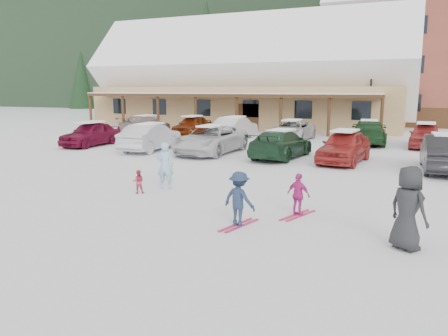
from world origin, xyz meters
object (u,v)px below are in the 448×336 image
at_px(parked_car_3, 281,144).
at_px(parked_car_10, 292,130).
at_px(parked_car_2, 211,140).
at_px(parked_car_9, 235,128).
at_px(toddler_red, 138,182).
at_px(child_navy, 239,199).
at_px(parked_car_8, 192,126).
at_px(parked_car_4, 344,146).
at_px(parked_car_12, 425,135).
at_px(bystander_dark, 408,208).
at_px(parked_car_5, 444,153).
at_px(parked_car_7, 145,125).
at_px(lamp_post, 371,91).
at_px(adult_skier, 165,166).
at_px(parked_car_1, 150,137).
at_px(day_lodge, 247,83).
at_px(parked_car_11, 369,132).
at_px(parked_car_0, 91,134).
at_px(child_magenta, 298,195).

relative_size(parked_car_3, parked_car_10, 0.97).
relative_size(parked_car_2, parked_car_9, 1.15).
xyz_separation_m(toddler_red, child_navy, (4.37, -1.96, 0.31)).
relative_size(parked_car_3, parked_car_8, 1.15).
relative_size(parked_car_4, parked_car_12, 1.03).
xyz_separation_m(bystander_dark, parked_car_5, (1.27, 10.43, -0.14)).
bearing_deg(parked_car_9, parked_car_4, 142.03).
xyz_separation_m(parked_car_4, parked_car_7, (-15.91, 7.35, -0.05)).
bearing_deg(lamp_post, parked_car_9, -135.23).
xyz_separation_m(lamp_post, parked_car_9, (-8.06, -7.99, -2.46)).
distance_m(adult_skier, parked_car_2, 8.56).
distance_m(lamp_post, child_navy, 26.07).
bearing_deg(adult_skier, lamp_post, -115.92).
bearing_deg(parked_car_3, parked_car_1, 8.44).
height_order(day_lodge, parked_car_3, day_lodge).
distance_m(toddler_red, parked_car_9, 16.27).
height_order(adult_skier, parked_car_3, adult_skier).
distance_m(child_navy, parked_car_5, 11.57).
bearing_deg(parked_car_4, toddler_red, -114.32).
bearing_deg(parked_car_7, parked_car_3, 154.85).
bearing_deg(parked_car_1, parked_car_8, -82.09).
distance_m(toddler_red, parked_car_1, 10.25).
bearing_deg(adult_skier, parked_car_11, -123.03).
xyz_separation_m(adult_skier, parked_car_9, (-3.48, 15.07, -0.04)).
xyz_separation_m(parked_car_8, parked_car_10, (7.71, -0.51, -0.02)).
bearing_deg(toddler_red, lamp_post, -130.88).
height_order(parked_car_4, parked_car_5, parked_car_5).
bearing_deg(parked_car_2, adult_skier, -74.14).
distance_m(child_navy, parked_car_12, 18.86).
relative_size(parked_car_0, parked_car_2, 0.80).
xyz_separation_m(toddler_red, parked_car_7, (-10.55, 16.40, 0.31)).
xyz_separation_m(day_lodge, parked_car_4, (11.73, -18.30, -3.18)).
xyz_separation_m(bystander_dark, parked_car_8, (-15.14, 19.08, -0.20)).
distance_m(lamp_post, bystander_dark, 26.32).
xyz_separation_m(parked_car_0, parked_car_7, (-0.87, 7.25, -0.02)).
relative_size(adult_skier, parked_car_8, 0.39).
height_order(child_magenta, parked_car_12, parked_car_12).
bearing_deg(lamp_post, day_lodge, 163.58).
xyz_separation_m(day_lodge, bystander_dark, (14.65, -29.39, -3.02)).
bearing_deg(parked_car_0, child_magenta, -32.11).
height_order(child_navy, child_magenta, child_navy).
xyz_separation_m(child_magenta, parked_car_0, (-15.21, 9.64, 0.13)).
height_order(day_lodge, parked_car_0, day_lodge).
bearing_deg(child_magenta, parked_car_4, -69.90).
distance_m(child_navy, parked_car_2, 12.68).
height_order(parked_car_3, parked_car_4, parked_car_4).
bearing_deg(parked_car_0, parked_car_5, -2.02).
relative_size(parked_car_4, parked_car_11, 0.86).
distance_m(parked_car_5, parked_car_10, 11.91).
xyz_separation_m(parked_car_5, parked_car_11, (-3.81, 8.36, -0.03)).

